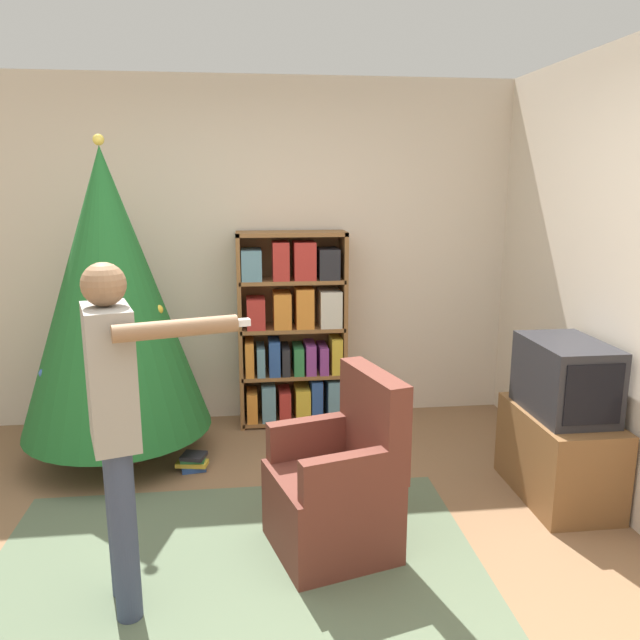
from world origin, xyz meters
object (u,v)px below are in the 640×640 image
Objects in this scene: christmas_tree at (110,293)px; armchair at (339,489)px; television at (565,378)px; bookshelf at (294,332)px; standing_person at (116,413)px.

armchair is at bearing -43.20° from christmas_tree.
television is 0.28× the size of christmas_tree.
christmas_tree is 2.31× the size of armchair.
television is at bearing 89.90° from armchair.
bookshelf is at bearing 22.44° from christmas_tree.
christmas_tree is 1.39× the size of standing_person.
bookshelf is 1.61× the size of armchair.
bookshelf reaches higher than television.
armchair is at bearing 91.97° from standing_person.
bookshelf is at bearing 167.49° from armchair.
television is at bearing 89.96° from standing_person.
television is 0.39× the size of standing_person.
christmas_tree is 1.98m from armchair.
armchair is (-1.37, -0.37, -0.42)m from television.
bookshelf is 2.45× the size of television.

